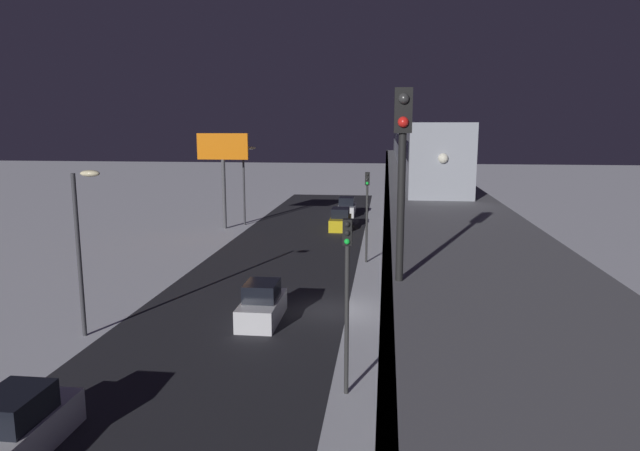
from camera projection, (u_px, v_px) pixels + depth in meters
The scene contains 14 objects.
ground_plane at pixel (329, 310), 29.75m from camera, with size 240.00×240.00×0.00m, color white.
avenue_asphalt at pixel (245, 307), 30.27m from camera, with size 11.00×100.65×0.01m, color #28282D.
elevated_railway at pixel (433, 210), 28.22m from camera, with size 5.00×100.65×6.30m.
subway_train at pixel (414, 142), 51.52m from camera, with size 2.94×55.47×3.40m.
rail_signal at pixel (402, 152), 11.53m from camera, with size 0.36×0.41×4.00m.
sedan_yellow at pixel (340, 221), 53.17m from camera, with size 1.91×4.62×1.97m.
sedan_white at pixel (16, 430), 16.45m from camera, with size 1.80×4.46×1.97m.
sedan_white_2 at pixel (262, 305), 27.97m from camera, with size 1.80×4.15×1.97m.
sedan_white_3 at pixel (347, 208), 61.30m from camera, with size 1.80×4.24×1.97m.
traffic_light_near at pixel (347, 281), 19.72m from camera, with size 0.32×0.44×6.40m.
traffic_light_mid at pixel (367, 204), 39.46m from camera, with size 0.32×0.44×6.40m.
commercial_billboard at pixel (223, 156), 52.30m from camera, with size 4.80×0.36×8.90m.
street_lamp_near at pixel (82, 233), 25.24m from camera, with size 1.35×0.44×7.65m.
street_lamp_far at pixel (246, 176), 54.58m from camera, with size 1.35×0.44×7.65m.
Camera 1 is at (-2.85, 28.39, 9.54)m, focal length 31.73 mm.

